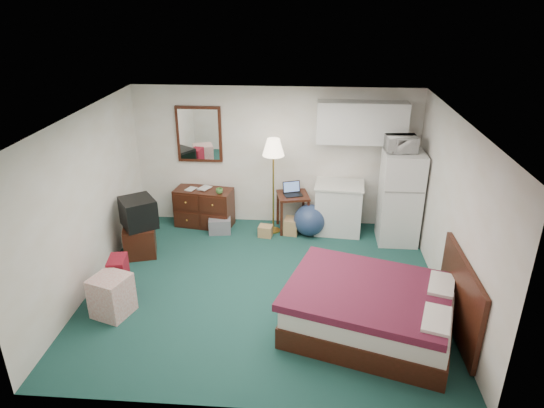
# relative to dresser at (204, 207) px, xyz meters

# --- Properties ---
(floor) EXTENTS (5.00, 4.50, 0.01)m
(floor) POSITION_rel_dresser_xyz_m (1.28, -1.98, -0.35)
(floor) COLOR #0B2F2F
(floor) RESTS_ON ground
(ceiling) EXTENTS (5.00, 4.50, 0.01)m
(ceiling) POSITION_rel_dresser_xyz_m (1.28, -1.98, 2.15)
(ceiling) COLOR white
(ceiling) RESTS_ON walls
(walls) EXTENTS (5.01, 4.51, 2.50)m
(walls) POSITION_rel_dresser_xyz_m (1.28, -1.98, 0.90)
(walls) COLOR white
(walls) RESTS_ON floor
(mirror) EXTENTS (0.80, 0.06, 1.00)m
(mirror) POSITION_rel_dresser_xyz_m (-0.07, 0.24, 1.30)
(mirror) COLOR white
(mirror) RESTS_ON walls
(upper_cabinets) EXTENTS (1.50, 0.35, 0.70)m
(upper_cabinets) POSITION_rel_dresser_xyz_m (2.73, 0.10, 1.60)
(upper_cabinets) COLOR white
(upper_cabinets) RESTS_ON walls
(headboard) EXTENTS (0.06, 1.56, 1.00)m
(headboard) POSITION_rel_dresser_xyz_m (3.74, -2.86, 0.20)
(headboard) COLOR black
(headboard) RESTS_ON walls
(dresser) EXTENTS (1.09, 0.62, 0.70)m
(dresser) POSITION_rel_dresser_xyz_m (0.00, 0.00, 0.00)
(dresser) COLOR black
(dresser) RESTS_ON floor
(floor_lamp) EXTENTS (0.47, 0.47, 1.71)m
(floor_lamp) POSITION_rel_dresser_xyz_m (1.27, -0.16, 0.51)
(floor_lamp) COLOR gold
(floor_lamp) RESTS_ON floor
(desk) EXTENTS (0.63, 0.63, 0.67)m
(desk) POSITION_rel_dresser_xyz_m (1.61, -0.05, -0.01)
(desk) COLOR black
(desk) RESTS_ON floor
(exercise_ball) EXTENTS (0.68, 0.68, 0.56)m
(exercise_ball) POSITION_rel_dresser_xyz_m (1.92, -0.25, -0.07)
(exercise_ball) COLOR navy
(exercise_ball) RESTS_ON floor
(kitchen_counter) EXTENTS (0.85, 0.67, 0.87)m
(kitchen_counter) POSITION_rel_dresser_xyz_m (2.42, -0.07, 0.09)
(kitchen_counter) COLOR white
(kitchen_counter) RESTS_ON floor
(fridge) EXTENTS (0.66, 0.66, 1.59)m
(fridge) POSITION_rel_dresser_xyz_m (3.41, -0.35, 0.44)
(fridge) COLOR white
(fridge) RESTS_ON floor
(bed) EXTENTS (2.32, 2.04, 0.63)m
(bed) POSITION_rel_dresser_xyz_m (2.68, -2.86, -0.04)
(bed) COLOR #4C1427
(bed) RESTS_ON floor
(tv_stand) EXTENTS (0.62, 0.65, 0.49)m
(tv_stand) POSITION_rel_dresser_xyz_m (-0.83, -1.14, -0.10)
(tv_stand) COLOR black
(tv_stand) RESTS_ON floor
(suitcase) EXTENTS (0.28, 0.40, 0.60)m
(suitcase) POSITION_rel_dresser_xyz_m (-0.73, -2.33, -0.05)
(suitcase) COLOR maroon
(suitcase) RESTS_ON floor
(retail_box) EXTENTS (0.57, 0.57, 0.56)m
(retail_box) POSITION_rel_dresser_xyz_m (-0.68, -2.75, -0.07)
(retail_box) COLOR silver
(retail_box) RESTS_ON floor
(file_bin) EXTENTS (0.42, 0.34, 0.27)m
(file_bin) POSITION_rel_dresser_xyz_m (0.33, -0.29, -0.21)
(file_bin) COLOR slate
(file_bin) RESTS_ON floor
(cardboard_box_a) EXTENTS (0.26, 0.23, 0.20)m
(cardboard_box_a) POSITION_rel_dresser_xyz_m (1.15, -0.38, -0.25)
(cardboard_box_a) COLOR tan
(cardboard_box_a) RESTS_ON floor
(cardboard_box_b) EXTENTS (0.28, 0.32, 0.28)m
(cardboard_box_b) POSITION_rel_dresser_xyz_m (1.60, -0.23, -0.21)
(cardboard_box_b) COLOR tan
(cardboard_box_b) RESTS_ON floor
(laptop) EXTENTS (0.38, 0.34, 0.21)m
(laptop) POSITION_rel_dresser_xyz_m (1.62, -0.08, 0.43)
(laptop) COLOR black
(laptop) RESTS_ON desk
(crt_tv) EXTENTS (0.73, 0.74, 0.47)m
(crt_tv) POSITION_rel_dresser_xyz_m (-0.82, -1.10, 0.37)
(crt_tv) COLOR black
(crt_tv) RESTS_ON tv_stand
(microwave) EXTENTS (0.51, 0.32, 0.33)m
(microwave) POSITION_rel_dresser_xyz_m (3.34, -0.33, 1.40)
(microwave) COLOR white
(microwave) RESTS_ON fridge
(book_a) EXTENTS (0.15, 0.07, 0.21)m
(book_a) POSITION_rel_dresser_xyz_m (-0.29, 0.01, 0.45)
(book_a) COLOR tan
(book_a) RESTS_ON dresser
(book_b) EXTENTS (0.18, 0.10, 0.25)m
(book_b) POSITION_rel_dresser_xyz_m (-0.07, 0.08, 0.47)
(book_b) COLOR tan
(book_b) RESTS_ON dresser
(mug) EXTENTS (0.15, 0.14, 0.12)m
(mug) POSITION_rel_dresser_xyz_m (0.32, -0.17, 0.41)
(mug) COLOR #467E3B
(mug) RESTS_ON dresser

